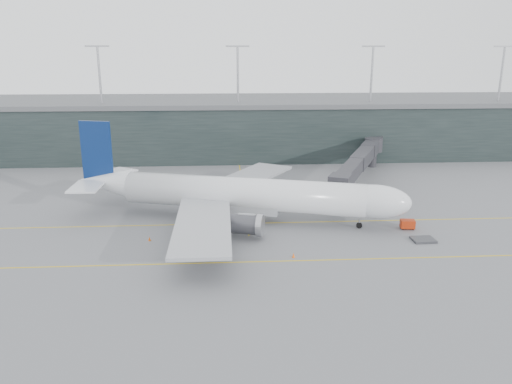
{
  "coord_description": "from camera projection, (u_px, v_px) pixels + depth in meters",
  "views": [
    {
      "loc": [
        1.61,
        -83.48,
        28.06
      ],
      "look_at": [
        6.5,
        -4.0,
        5.48
      ],
      "focal_mm": 35.0,
      "sensor_mm": 36.0,
      "label": 1
    }
  ],
  "objects": [
    {
      "name": "cone_tail",
      "position": [
        149.0,
        239.0,
        76.38
      ],
      "size": [
        0.42,
        0.42,
        0.67
      ],
      "primitive_type": "cone",
      "color": "#F15D0D",
      "rests_on": "ground"
    },
    {
      "name": "taxiline_a",
      "position": [
        218.0,
        224.0,
        83.88
      ],
      "size": [
        160.0,
        0.25,
        0.02
      ],
      "primitive_type": "cube",
      "color": "gold",
      "rests_on": "ground"
    },
    {
      "name": "taxiline_b",
      "position": [
        216.0,
        263.0,
        68.52
      ],
      "size": [
        160.0,
        0.25,
        0.02
      ],
      "primitive_type": "cube",
      "color": "gold",
      "rests_on": "ground"
    },
    {
      "name": "uld_b",
      "position": [
        211.0,
        193.0,
        98.78
      ],
      "size": [
        2.2,
        1.82,
        1.9
      ],
      "rotation": [
        0.0,
        0.0,
        0.08
      ],
      "color": "#3B3B40",
      "rests_on": "ground"
    },
    {
      "name": "taxiline_lead_main",
      "position": [
        242.0,
        186.0,
        107.22
      ],
      "size": [
        0.25,
        60.0,
        0.02
      ],
      "primitive_type": "cube",
      "color": "gold",
      "rests_on": "ground"
    },
    {
      "name": "terminal",
      "position": [
        220.0,
        126.0,
        141.34
      ],
      "size": [
        240.0,
        36.0,
        29.0
      ],
      "color": "black",
      "rests_on": "ground"
    },
    {
      "name": "gse_cart",
      "position": [
        408.0,
        224.0,
        81.33
      ],
      "size": [
        2.41,
        1.69,
        1.54
      ],
      "rotation": [
        0.0,
        0.0,
        -0.12
      ],
      "color": "#A7280B",
      "rests_on": "ground"
    },
    {
      "name": "uld_a",
      "position": [
        200.0,
        197.0,
        95.93
      ],
      "size": [
        2.02,
        1.7,
        1.69
      ],
      "rotation": [
        0.0,
        0.0,
        0.12
      ],
      "color": "#3B3B40",
      "rests_on": "ground"
    },
    {
      "name": "jet_bridge",
      "position": [
        351.0,
        157.0,
        110.69
      ],
      "size": [
        22.81,
        45.07,
        7.23
      ],
      "rotation": [
        0.0,
        0.0,
        -0.43
      ],
      "color": "#2A292E",
      "rests_on": "ground"
    },
    {
      "name": "baggage_dolly",
      "position": [
        423.0,
        240.0,
        76.4
      ],
      "size": [
        3.51,
        2.86,
        0.34
      ],
      "primitive_type": "cube",
      "rotation": [
        0.0,
        0.0,
        0.04
      ],
      "color": "#313236",
      "rests_on": "ground"
    },
    {
      "name": "cone_nose",
      "position": [
        414.0,
        221.0,
        84.49
      ],
      "size": [
        0.42,
        0.42,
        0.67
      ],
      "primitive_type": "cone",
      "color": "orange",
      "rests_on": "ground"
    },
    {
      "name": "cone_wing_port",
      "position": [
        268.0,
        196.0,
        98.69
      ],
      "size": [
        0.4,
        0.4,
        0.64
      ],
      "primitive_type": "cone",
      "color": "#F95F0D",
      "rests_on": "ground"
    },
    {
      "name": "uld_c",
      "position": [
        212.0,
        193.0,
        98.35
      ],
      "size": [
        2.7,
        2.43,
        2.03
      ],
      "rotation": [
        0.0,
        0.0,
        0.34
      ],
      "color": "#3B3B40",
      "rests_on": "ground"
    },
    {
      "name": "cone_wing_stbd",
      "position": [
        293.0,
        255.0,
        70.21
      ],
      "size": [
        0.42,
        0.42,
        0.66
      ],
      "primitive_type": "cone",
      "color": "#FF5D0E",
      "rests_on": "ground"
    },
    {
      "name": "main_aircraft",
      "position": [
        241.0,
        194.0,
        84.73
      ],
      "size": [
        57.19,
        52.59,
        16.3
      ],
      "rotation": [
        0.0,
        0.0,
        -0.27
      ],
      "color": "silver",
      "rests_on": "ground"
    },
    {
      "name": "ground",
      "position": [
        218.0,
        216.0,
        87.73
      ],
      "size": [
        320.0,
        320.0,
        0.0
      ],
      "primitive_type": "plane",
      "color": "slate",
      "rests_on": "ground"
    }
  ]
}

